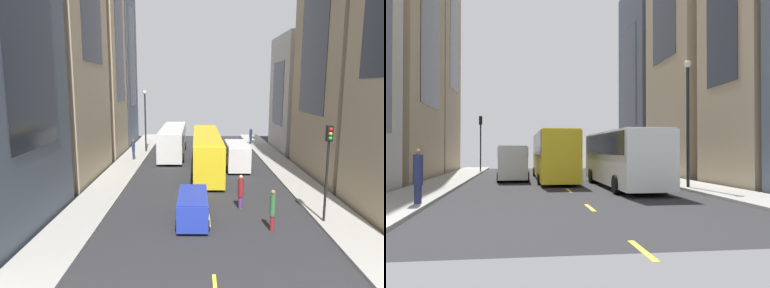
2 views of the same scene
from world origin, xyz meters
TOP-DOWN VIEW (x-y plane):
  - ground_plane at (0.00, 0.00)m, footprint 42.52×42.52m
  - sidewalk_west at (-7.81, 0.00)m, footprint 2.91×44.00m
  - sidewalk_east at (7.81, 0.00)m, footprint 2.91×44.00m
  - lane_stripe_0 at (0.00, -21.00)m, footprint 0.16×2.00m
  - lane_stripe_1 at (0.00, -14.00)m, footprint 0.16×2.00m
  - lane_stripe_2 at (0.00, -7.00)m, footprint 0.16×2.00m
  - lane_stripe_3 at (0.00, 0.00)m, footprint 0.16×2.00m
  - lane_stripe_4 at (0.00, 7.00)m, footprint 0.16×2.00m
  - lane_stripe_5 at (0.00, 14.00)m, footprint 0.16×2.00m
  - lane_stripe_6 at (0.00, 21.00)m, footprint 0.16×2.00m
  - building_west_2 at (-13.15, 6.29)m, footprint 7.46×7.09m
  - building_west_3 at (-12.73, 14.14)m, footprint 6.60×7.32m
  - building_east_1 at (13.99, -2.71)m, footprint 9.15×12.00m
  - building_east_2 at (13.10, 9.69)m, footprint 7.36×9.69m
  - city_bus_white at (-3.43, 5.56)m, footprint 2.80×11.87m
  - streetcar_yellow at (0.23, -1.57)m, footprint 2.70×14.12m
  - delivery_van_white at (3.18, -1.02)m, footprint 2.25×5.04m
  - car_blue_0 at (-0.96, -14.19)m, footprint 1.90×4.26m
  - pedestrian_crossing_mid at (3.46, -15.47)m, footprint 0.29×0.29m
  - pedestrian_walking_far at (6.74, 12.90)m, footprint 0.38×0.38m
  - pedestrian_waiting_curb at (2.16, -11.96)m, footprint 0.38×0.38m
  - pedestrian_crossing_near at (-7.51, 2.65)m, footprint 0.34×0.34m
  - traffic_light_near_corner at (6.75, -14.37)m, footprint 0.32×0.44m
  - streetlamp_near at (-6.85, 7.33)m, footprint 0.44×0.44m

SIDE VIEW (x-z plane):
  - ground_plane at x=0.00m, z-range 0.00..0.00m
  - lane_stripe_0 at x=0.00m, z-range 0.00..0.01m
  - lane_stripe_1 at x=0.00m, z-range 0.00..0.01m
  - lane_stripe_2 at x=0.00m, z-range 0.00..0.01m
  - lane_stripe_3 at x=0.00m, z-range 0.00..0.01m
  - lane_stripe_4 at x=0.00m, z-range 0.00..0.01m
  - lane_stripe_5 at x=0.00m, z-range 0.00..0.01m
  - lane_stripe_6 at x=0.00m, z-range 0.00..0.01m
  - sidewalk_west at x=-7.81m, z-range 0.00..0.15m
  - sidewalk_east at x=7.81m, z-range 0.00..0.15m
  - car_blue_0 at x=-0.96m, z-range 0.15..1.87m
  - pedestrian_waiting_curb at x=2.16m, z-range 0.07..2.35m
  - pedestrian_walking_far at x=6.74m, z-range 0.20..2.36m
  - pedestrian_crossing_mid at x=3.46m, z-range 0.12..2.50m
  - pedestrian_crossing_near at x=-7.51m, z-range 0.23..2.41m
  - delivery_van_white at x=3.18m, z-range 0.22..2.80m
  - city_bus_white at x=-3.43m, z-range 0.33..3.69m
  - streetcar_yellow at x=0.23m, z-range 0.33..3.92m
  - traffic_light_near_corner at x=6.75m, z-range 1.27..6.92m
  - streetlamp_near at x=-6.85m, z-range 0.95..8.26m
  - building_east_2 at x=13.10m, z-range 0.00..14.09m
  - building_west_3 at x=-12.73m, z-range 0.00..23.58m
  - building_east_1 at x=13.99m, z-range 0.00..24.68m
  - building_west_2 at x=-13.15m, z-range 0.00..27.85m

